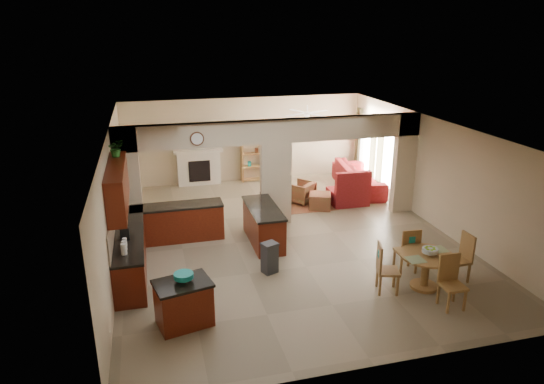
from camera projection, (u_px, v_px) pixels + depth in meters
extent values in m
plane|color=#817359|center=(286.00, 237.00, 12.13)|extent=(10.00, 10.00, 0.00)
plane|color=white|center=(287.00, 127.00, 11.21)|extent=(10.00, 10.00, 0.00)
plane|color=#BCAC8A|center=(245.00, 140.00, 16.25)|extent=(8.00, 0.00, 8.00)
plane|color=#BCAC8A|center=(381.00, 287.00, 7.10)|extent=(8.00, 0.00, 8.00)
plane|color=#BCAC8A|center=(113.00, 199.00, 10.72)|extent=(0.00, 10.00, 10.00)
plane|color=#BCAC8A|center=(434.00, 172.00, 12.62)|extent=(0.00, 10.00, 10.00)
cube|color=#BCAC8A|center=(128.00, 184.00, 11.71)|extent=(0.60, 0.25, 2.80)
cube|color=#BCAC8A|center=(276.00, 184.00, 12.68)|extent=(0.80, 0.25, 2.20)
cube|color=#BCAC8A|center=(404.00, 163.00, 13.46)|extent=(0.60, 0.25, 2.80)
cube|color=#BCAC8A|center=(276.00, 131.00, 12.23)|extent=(8.00, 0.25, 0.60)
cube|color=#421007|center=(131.00, 252.00, 10.38)|extent=(0.60, 3.20, 0.86)
cube|color=black|center=(129.00, 233.00, 10.23)|extent=(0.62, 3.22, 0.05)
cube|color=#9E856B|center=(113.00, 220.00, 10.06)|extent=(0.02, 3.20, 0.55)
cube|color=#421007|center=(178.00, 223.00, 11.89)|extent=(2.20, 0.60, 0.86)
cube|color=black|center=(177.00, 206.00, 11.74)|extent=(2.22, 0.62, 0.05)
cube|color=#421007|center=(118.00, 187.00, 9.86)|extent=(0.35, 2.40, 0.90)
cube|color=#421007|center=(263.00, 226.00, 11.75)|extent=(0.65, 1.80, 0.86)
cube|color=black|center=(263.00, 208.00, 11.61)|extent=(0.70, 1.85, 0.05)
cube|color=silver|center=(272.00, 240.00, 10.98)|extent=(0.58, 0.04, 0.70)
cylinder|color=#522E1B|center=(197.00, 139.00, 11.63)|extent=(0.34, 0.03, 0.34)
cube|color=#945E35|center=(305.00, 205.00, 14.33)|extent=(1.60, 1.30, 0.01)
cube|color=beige|center=(199.00, 169.00, 16.00)|extent=(1.40, 0.28, 1.10)
cube|color=black|center=(200.00, 171.00, 15.89)|extent=(0.70, 0.04, 0.70)
cube|color=beige|center=(198.00, 151.00, 15.78)|extent=(1.60, 0.35, 0.10)
cube|color=#915F32|center=(256.00, 155.00, 16.33)|extent=(1.00, 0.32, 1.80)
cube|color=white|center=(390.00, 158.00, 14.78)|extent=(0.02, 0.90, 1.90)
cube|color=white|center=(366.00, 145.00, 16.34)|extent=(0.02, 0.90, 1.90)
cube|color=white|center=(377.00, 156.00, 15.61)|extent=(0.02, 0.70, 2.10)
cube|color=#3E2319|center=(399.00, 163.00, 14.22)|extent=(0.10, 0.28, 2.30)
cube|color=#3E2319|center=(380.00, 153.00, 15.32)|extent=(0.10, 0.28, 2.30)
cube|color=#3E2319|center=(373.00, 149.00, 15.78)|extent=(0.10, 0.28, 2.30)
cube|color=#3E2319|center=(358.00, 141.00, 16.88)|extent=(0.10, 0.28, 2.30)
cylinder|color=white|center=(307.00, 113.00, 14.39)|extent=(1.00, 1.00, 0.10)
cube|color=#421007|center=(184.00, 305.00, 8.50)|extent=(1.03, 0.82, 0.78)
cube|color=black|center=(182.00, 284.00, 8.37)|extent=(1.09, 0.88, 0.05)
cylinder|color=teal|center=(184.00, 277.00, 8.36)|extent=(0.34, 0.34, 0.16)
cube|color=#313134|center=(270.00, 259.00, 10.33)|extent=(0.37, 0.35, 0.63)
cylinder|color=#915F32|center=(427.00, 255.00, 9.60)|extent=(1.08, 1.08, 0.04)
cylinder|color=#915F32|center=(425.00, 271.00, 9.71)|extent=(0.16, 0.16, 0.69)
cylinder|color=#915F32|center=(423.00, 286.00, 9.82)|extent=(0.55, 0.55, 0.06)
cylinder|color=#82BB28|center=(430.00, 251.00, 9.54)|extent=(0.31, 0.31, 0.17)
imported|color=maroon|center=(358.00, 177.00, 15.57)|extent=(2.91, 1.48, 0.81)
cube|color=maroon|center=(347.00, 196.00, 14.40)|extent=(1.07, 0.88, 0.43)
imported|color=maroon|center=(301.00, 192.00, 14.45)|extent=(0.97, 0.97, 0.64)
cube|color=maroon|center=(320.00, 201.00, 14.00)|extent=(0.78, 0.78, 0.44)
imported|color=#185216|center=(116.00, 148.00, 10.31)|extent=(0.41, 0.38, 0.37)
cube|color=#915F32|center=(406.00, 252.00, 10.36)|extent=(0.44, 0.44, 0.05)
cube|color=#915F32|center=(409.00, 257.00, 10.62)|extent=(0.04, 0.04, 0.44)
cube|color=#915F32|center=(394.00, 258.00, 10.56)|extent=(0.04, 0.04, 0.44)
cube|color=#915F32|center=(416.00, 264.00, 10.31)|extent=(0.04, 0.04, 0.44)
cube|color=#915F32|center=(401.00, 266.00, 10.24)|extent=(0.04, 0.04, 0.44)
cube|color=#915F32|center=(411.00, 242.00, 10.08)|extent=(0.42, 0.06, 0.55)
cube|color=teal|center=(412.00, 240.00, 10.04)|extent=(0.14, 0.02, 0.14)
cube|color=#915F32|center=(458.00, 260.00, 9.97)|extent=(0.43, 0.43, 0.05)
cube|color=#915F32|center=(444.00, 268.00, 10.15)|extent=(0.04, 0.04, 0.44)
cube|color=#915F32|center=(454.00, 275.00, 9.84)|extent=(0.04, 0.04, 0.44)
cube|color=#915F32|center=(458.00, 266.00, 10.24)|extent=(0.04, 0.04, 0.44)
cube|color=#915F32|center=(469.00, 273.00, 9.93)|extent=(0.04, 0.04, 0.44)
cube|color=#915F32|center=(468.00, 246.00, 9.92)|extent=(0.05, 0.42, 0.55)
cube|color=teal|center=(469.00, 243.00, 9.90)|extent=(0.01, 0.14, 0.14)
cube|color=#915F32|center=(453.00, 286.00, 8.99)|extent=(0.43, 0.43, 0.05)
cube|color=#915F32|center=(448.00, 303.00, 8.87)|extent=(0.04, 0.04, 0.44)
cube|color=#915F32|center=(465.00, 301.00, 8.94)|extent=(0.04, 0.04, 0.44)
cube|color=#915F32|center=(438.00, 293.00, 9.18)|extent=(0.04, 0.04, 0.44)
cube|color=#915F32|center=(454.00, 291.00, 9.25)|extent=(0.04, 0.04, 0.44)
cube|color=#915F32|center=(449.00, 267.00, 9.06)|extent=(0.42, 0.05, 0.55)
cube|color=teal|center=(449.00, 263.00, 9.06)|extent=(0.14, 0.01, 0.14)
cube|color=#915F32|center=(388.00, 271.00, 9.54)|extent=(0.52, 0.52, 0.05)
cube|color=#915F32|center=(398.00, 286.00, 9.44)|extent=(0.04, 0.04, 0.44)
cube|color=#915F32|center=(394.00, 277.00, 9.76)|extent=(0.04, 0.04, 0.44)
cube|color=#915F32|center=(380.00, 286.00, 9.46)|extent=(0.04, 0.04, 0.44)
cube|color=#915F32|center=(377.00, 277.00, 9.78)|extent=(0.04, 0.04, 0.44)
cube|color=#915F32|center=(379.00, 257.00, 9.45)|extent=(0.16, 0.41, 0.55)
cube|color=teal|center=(378.00, 254.00, 9.42)|extent=(0.05, 0.14, 0.14)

